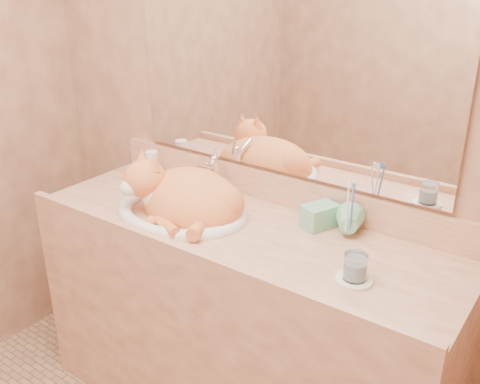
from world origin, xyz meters
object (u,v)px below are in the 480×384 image
Objects in this scene: vanity_counter at (238,326)px; toothbrush_cup at (348,228)px; water_glass at (355,267)px; sink_basin at (181,193)px; cat at (184,195)px; soap_dispenser at (307,206)px.

toothbrush_cup is (0.35, 0.14, 0.47)m from vanity_counter.
vanity_counter is 0.68m from water_glass.
cat reaches higher than sink_basin.
toothbrush_cup is (0.60, 0.16, -0.03)m from sink_basin.
vanity_counter is at bearing 170.17° from water_glass.
soap_dispenser reaches higher than water_glass.
toothbrush_cup is (0.59, 0.16, -0.03)m from cat.
sink_basin reaches higher than toothbrush_cup.
sink_basin is 4.98× the size of toothbrush_cup.
vanity_counter is at bearing 14.01° from cat.
sink_basin is 2.76× the size of soap_dispenser.
cat is at bearing 1.33° from sink_basin.
cat is 4.23× the size of toothbrush_cup.
vanity_counter is 0.61m from toothbrush_cup.
toothbrush_cup is at bearing 0.01° from sink_basin.
vanity_counter is 0.56m from sink_basin.
vanity_counter is 0.55m from cat.
soap_dispenser is (0.45, 0.14, 0.01)m from sink_basin.
vanity_counter is at bearing -158.49° from toothbrush_cup.
cat is at bearing -140.85° from soap_dispenser.
water_glass is at bearing -14.49° from soap_dispenser.
toothbrush_cup is at bearing 119.73° from water_glass.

